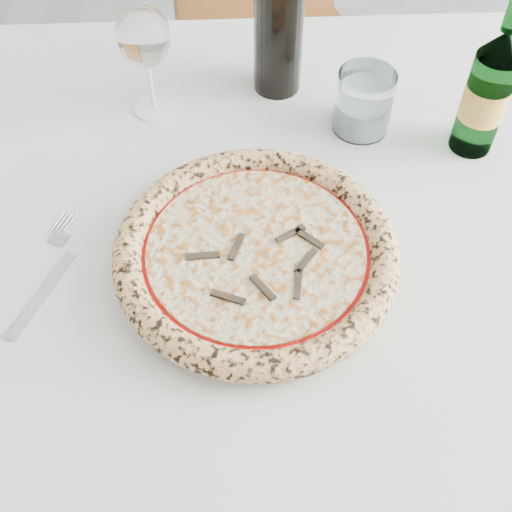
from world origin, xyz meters
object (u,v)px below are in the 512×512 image
object	(u,v)px
chair_far	(272,16)
beer_bottle	(487,93)
plate	(256,262)
tumbler	(363,105)
wine_glass	(144,39)
pizza	(256,253)
dining_table	(259,246)
wine_bottle	(279,13)

from	to	relation	value
chair_far	beer_bottle	distance (m)	0.80
plate	tumbler	distance (m)	0.29
wine_glass	tumbler	bearing A→B (deg)	-5.21
plate	pizza	bearing A→B (deg)	-161.69
dining_table	tumbler	xyz separation A→B (m)	(0.14, 0.16, 0.13)
pizza	wine_glass	bearing A→B (deg)	119.76
pizza	tumbler	distance (m)	0.29
pizza	dining_table	bearing A→B (deg)	90.00
pizza	wine_bottle	xyz separation A→B (m)	(0.02, 0.35, 0.10)
plate	wine_bottle	distance (m)	0.37
plate	pizza	xyz separation A→B (m)	(-0.00, -0.00, 0.02)
pizza	wine_glass	world-z (taller)	wine_glass
dining_table	tumbler	size ratio (longest dim) A/B	16.99
wine_glass	beer_bottle	xyz separation A→B (m)	(0.45, -0.06, -0.03)
dining_table	wine_glass	size ratio (longest dim) A/B	9.34
wine_glass	wine_bottle	xyz separation A→B (m)	(0.18, 0.06, 0.01)
pizza	beer_bottle	world-z (taller)	beer_bottle
chair_far	tumbler	world-z (taller)	chair_far
tumbler	wine_bottle	xyz separation A→B (m)	(-0.12, 0.09, 0.08)
dining_table	plate	distance (m)	0.14
chair_far	beer_bottle	size ratio (longest dim) A/B	4.09
wine_bottle	plate	bearing A→B (deg)	-92.77
dining_table	plate	size ratio (longest dim) A/B	5.26
dining_table	pizza	size ratio (longest dim) A/B	4.56
beer_bottle	wine_bottle	world-z (taller)	wine_bottle
chair_far	tumbler	size ratio (longest dim) A/B	10.32
dining_table	wine_bottle	bearing A→B (deg)	86.11
dining_table	chair_far	bearing A→B (deg)	90.14
chair_far	pizza	bearing A→B (deg)	-89.87
dining_table	wine_bottle	distance (m)	0.33
dining_table	plate	xyz separation A→B (m)	(0.00, -0.10, 0.10)
wine_bottle	tumbler	bearing A→B (deg)	-36.22
wine_glass	tumbler	xyz separation A→B (m)	(0.30, -0.03, -0.08)
tumbler	wine_bottle	bearing A→B (deg)	143.78
tumbler	plate	bearing A→B (deg)	-118.30
chair_far	wine_bottle	size ratio (longest dim) A/B	3.23
plate	beer_bottle	world-z (taller)	beer_bottle
dining_table	chair_far	xyz separation A→B (m)	(-0.00, 0.80, -0.14)
dining_table	chair_far	world-z (taller)	chair_far
tumbler	pizza	bearing A→B (deg)	-118.30
dining_table	wine_glass	world-z (taller)	wine_glass
tumbler	beer_bottle	bearing A→B (deg)	-11.94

